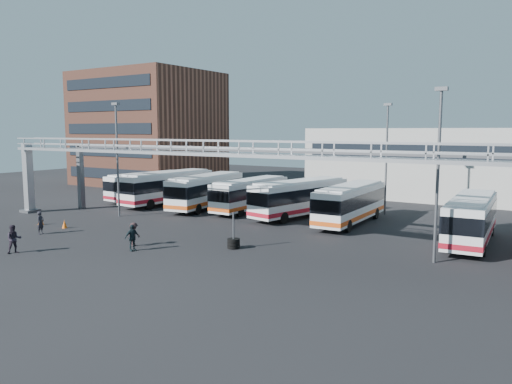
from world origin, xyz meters
The scene contains 21 objects.
ground centered at (0.00, 0.00, 0.00)m, with size 140.00×140.00×0.00m, color black.
gantry centered at (0.00, 5.87, 5.51)m, with size 51.40×5.15×7.10m.
apartment_building centered at (-34.00, 30.00, 8.00)m, with size 18.00×15.00×16.00m, color brown.
warehouse centered at (12.00, 38.00, 4.00)m, with size 42.00×14.00×8.00m, color #9E9E99.
light_pole_left centered at (-16.00, 8.00, 5.73)m, with size 0.70×0.35×10.21m.
light_pole_mid centered at (12.00, 7.00, 5.73)m, with size 0.70×0.35×10.21m.
light_pole_back centered at (4.00, 22.00, 5.73)m, with size 0.70×0.35×10.21m.
bus_0 centered at (-21.51, 17.09, 1.70)m, with size 3.08×10.29×3.08m.
bus_1 centered at (-17.43, 15.97, 1.92)m, with size 3.14×11.50×3.46m.
bus_2 centered at (-12.22, 15.97, 1.86)m, with size 4.01×11.31×3.36m.
bus_3 centered at (-7.57, 16.92, 1.73)m, with size 2.43×10.30×3.12m.
bus_4 centered at (-1.99, 16.54, 1.85)m, with size 4.73×11.29×3.34m.
bus_5 centered at (3.08, 15.92, 1.81)m, with size 2.88×10.88×3.28m.
bus_7 centered at (12.87, 13.46, 1.81)m, with size 3.21×10.94×3.28m.
pedestrian_a centered at (-14.90, -0.64, 0.86)m, with size 0.63×0.41×1.73m, color black.
pedestrian_b centered at (-10.95, -5.16, 0.91)m, with size 0.89×0.69×1.83m, color #251E2A.
pedestrian_c centered at (-6.05, 0.39, 0.81)m, with size 1.04×0.60×1.61m, color #2D1E1F.
pedestrian_d centered at (-5.15, -0.63, 0.87)m, with size 1.02×0.42×1.73m, color black.
cone_left centered at (-18.28, 1.61, 0.37)m, with size 0.47×0.47×0.75m, color #F15F0D.
cone_right centered at (-15.40, 1.78, 0.32)m, with size 0.40×0.40×0.64m, color #F15F0D.
tire_stack centered at (-0.02, 3.49, 0.40)m, with size 0.84×0.84×2.39m.
Camera 1 is at (18.76, -22.82, 7.75)m, focal length 35.00 mm.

